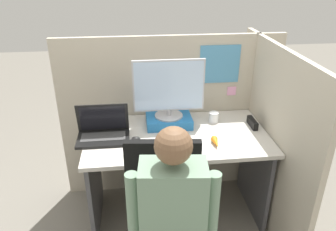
# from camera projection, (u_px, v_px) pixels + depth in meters

# --- Properties ---
(cubicle_panel_back) EXTENTS (1.86, 0.05, 1.41)m
(cubicle_panel_back) POSITION_uv_depth(u_px,v_px,m) (171.00, 117.00, 2.82)
(cubicle_panel_back) COLOR #B7AD99
(cubicle_panel_back) RESTS_ON ground
(cubicle_panel_right) EXTENTS (0.04, 1.39, 1.41)m
(cubicle_panel_right) POSITION_uv_depth(u_px,v_px,m) (270.00, 140.00, 2.47)
(cubicle_panel_right) COLOR #B7AD99
(cubicle_panel_right) RESTS_ON ground
(desk) EXTENTS (1.36, 0.74, 0.76)m
(desk) POSITION_uv_depth(u_px,v_px,m) (177.00, 156.00, 2.53)
(desk) COLOR beige
(desk) RESTS_ON ground
(paper_box) EXTENTS (0.35, 0.25, 0.07)m
(paper_box) POSITION_uv_depth(u_px,v_px,m) (169.00, 120.00, 2.58)
(paper_box) COLOR #236BAD
(paper_box) RESTS_ON desk
(monitor) EXTENTS (0.54, 0.22, 0.45)m
(monitor) POSITION_uv_depth(u_px,v_px,m) (169.00, 89.00, 2.46)
(monitor) COLOR #B2B2B7
(monitor) RESTS_ON paper_box
(laptop) EXTENTS (0.37, 0.24, 0.25)m
(laptop) POSITION_uv_depth(u_px,v_px,m) (103.00, 132.00, 2.37)
(laptop) COLOR black
(laptop) RESTS_ON desk
(mouse) EXTENTS (0.07, 0.05, 0.04)m
(mouse) POSITION_uv_depth(u_px,v_px,m) (136.00, 139.00, 2.34)
(mouse) COLOR black
(mouse) RESTS_ON desk
(stapler) EXTENTS (0.04, 0.16, 0.06)m
(stapler) POSITION_uv_depth(u_px,v_px,m) (252.00, 123.00, 2.55)
(stapler) COLOR black
(stapler) RESTS_ON desk
(carrot_toy) EXTENTS (0.05, 0.13, 0.05)m
(carrot_toy) POSITION_uv_depth(u_px,v_px,m) (216.00, 143.00, 2.29)
(carrot_toy) COLOR orange
(carrot_toy) RESTS_ON desk
(office_chair) EXTENTS (0.53, 0.58, 1.03)m
(office_chair) POSITION_uv_depth(u_px,v_px,m) (168.00, 231.00, 1.90)
(office_chair) COLOR black
(office_chair) RESTS_ON ground
(person) EXTENTS (0.48, 0.43, 1.25)m
(person) POSITION_uv_depth(u_px,v_px,m) (175.00, 224.00, 1.67)
(person) COLOR brown
(person) RESTS_ON ground
(coffee_mug) EXTENTS (0.08, 0.08, 0.08)m
(coffee_mug) POSITION_uv_depth(u_px,v_px,m) (214.00, 117.00, 2.62)
(coffee_mug) COLOR white
(coffee_mug) RESTS_ON desk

